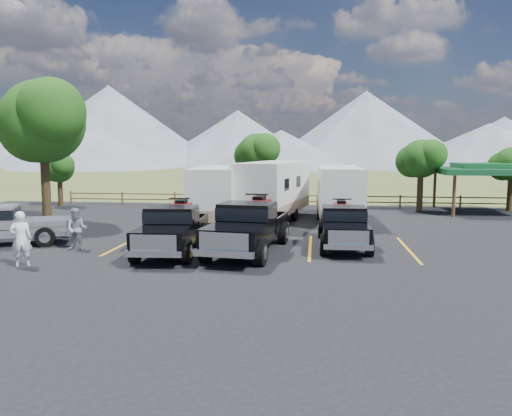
# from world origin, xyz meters

# --- Properties ---
(ground) EXTENTS (320.00, 320.00, 0.00)m
(ground) POSITION_xyz_m (0.00, 0.00, 0.00)
(ground) COLOR #4D5D27
(ground) RESTS_ON ground
(asphalt_lot) EXTENTS (44.00, 34.00, 0.04)m
(asphalt_lot) POSITION_xyz_m (0.00, 3.00, 0.02)
(asphalt_lot) COLOR black
(asphalt_lot) RESTS_ON ground
(stall_lines) EXTENTS (12.12, 5.50, 0.01)m
(stall_lines) POSITION_xyz_m (0.00, 4.00, 0.04)
(stall_lines) COLOR gold
(stall_lines) RESTS_ON asphalt_lot
(tree_big_nw) EXTENTS (5.54, 5.18, 7.84)m
(tree_big_nw) POSITION_xyz_m (-12.55, 9.03, 5.60)
(tree_big_nw) COLOR #2F1F12
(tree_big_nw) RESTS_ON ground
(tree_ne_a) EXTENTS (3.11, 2.92, 4.76)m
(tree_ne_a) POSITION_xyz_m (8.97, 17.01, 3.48)
(tree_ne_a) COLOR #2F1F12
(tree_ne_a) RESTS_ON ground
(tree_ne_b) EXTENTS (2.77, 2.59, 4.27)m
(tree_ne_b) POSITION_xyz_m (14.98, 18.01, 3.13)
(tree_ne_b) COLOR #2F1F12
(tree_ne_b) RESTS_ON ground
(tree_north) EXTENTS (3.46, 3.24, 5.25)m
(tree_north) POSITION_xyz_m (-2.03, 19.02, 3.83)
(tree_north) COLOR #2F1F12
(tree_north) RESTS_ON ground
(tree_nw_small) EXTENTS (2.59, 2.43, 3.85)m
(tree_nw_small) POSITION_xyz_m (-16.02, 17.01, 2.78)
(tree_nw_small) COLOR #2F1F12
(tree_nw_small) RESTS_ON ground
(rail_fence) EXTENTS (36.12, 0.12, 1.00)m
(rail_fence) POSITION_xyz_m (2.00, 18.50, 0.61)
(rail_fence) COLOR brown
(rail_fence) RESTS_ON ground
(pavilion) EXTENTS (6.20, 6.20, 3.22)m
(pavilion) POSITION_xyz_m (13.00, 17.00, 2.79)
(pavilion) COLOR brown
(pavilion) RESTS_ON ground
(mountain_range) EXTENTS (209.00, 71.00, 20.00)m
(mountain_range) POSITION_xyz_m (-7.63, 105.98, 7.87)
(mountain_range) COLOR slate
(mountain_range) RESTS_ON ground
(rig_left) EXTENTS (2.48, 6.28, 2.06)m
(rig_left) POSITION_xyz_m (-3.43, 2.46, 1.03)
(rig_left) COLOR black
(rig_left) RESTS_ON asphalt_lot
(rig_center) EXTENTS (2.97, 6.88, 2.23)m
(rig_center) POSITION_xyz_m (-0.43, 2.81, 1.11)
(rig_center) COLOR black
(rig_center) RESTS_ON asphalt_lot
(rig_right) EXTENTS (2.09, 5.76, 1.92)m
(rig_right) POSITION_xyz_m (3.38, 4.46, 0.96)
(rig_right) COLOR black
(rig_right) RESTS_ON asphalt_lot
(trailer_left) EXTENTS (2.91, 8.97, 3.10)m
(trailer_left) POSITION_xyz_m (-3.31, 10.47, 1.66)
(trailer_left) COLOR silver
(trailer_left) RESTS_ON asphalt_lot
(trailer_center) EXTENTS (3.93, 9.74, 3.37)m
(trailer_center) POSITION_xyz_m (-0.17, 11.42, 1.80)
(trailer_center) COLOR silver
(trailer_center) RESTS_ON asphalt_lot
(trailer_right) EXTENTS (2.48, 8.87, 3.08)m
(trailer_right) POSITION_xyz_m (3.51, 11.99, 1.65)
(trailer_right) COLOR silver
(trailer_right) RESTS_ON asphalt_lot
(pickup_silver) EXTENTS (5.94, 3.77, 1.70)m
(pickup_silver) POSITION_xyz_m (-11.08, 2.93, 0.92)
(pickup_silver) COLOR #909498
(pickup_silver) RESTS_ON asphalt_lot
(person_a) EXTENTS (0.85, 0.76, 1.96)m
(person_a) POSITION_xyz_m (-7.99, -0.67, 1.02)
(person_a) COLOR white
(person_a) RESTS_ON asphalt_lot
(person_b) EXTENTS (0.94, 0.79, 1.72)m
(person_b) POSITION_xyz_m (-7.44, 2.31, 0.90)
(person_b) COLOR gray
(person_b) RESTS_ON asphalt_lot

